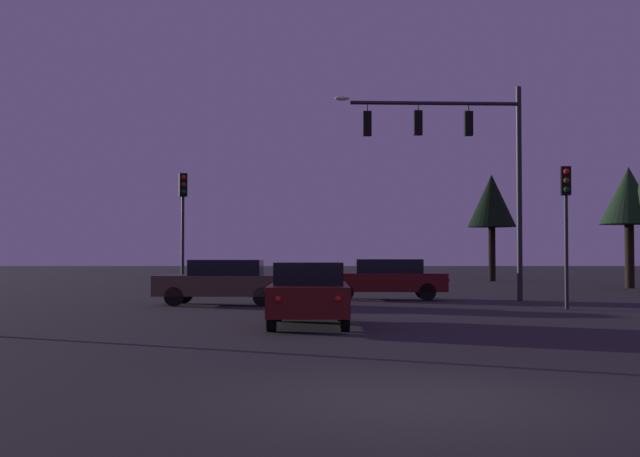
{
  "coord_description": "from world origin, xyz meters",
  "views": [
    {
      "loc": [
        -1.12,
        -9.71,
        1.71
      ],
      "look_at": [
        -1.28,
        23.25,
        2.73
      ],
      "focal_mm": 46.45,
      "sensor_mm": 36.0,
      "label": 1
    }
  ],
  "objects_px": {
    "traffic_signal_mast_arm": "(467,150)",
    "traffic_light_corner_right": "(570,208)",
    "tree_behind_sign": "(496,202)",
    "car_nearside_lane": "(313,293)",
    "tree_center_horizon": "(633,197)",
    "car_crossing_right": "(390,278)",
    "traffic_light_corner_left": "(187,210)",
    "car_crossing_left": "(227,281)"
  },
  "relations": [
    {
      "from": "car_crossing_left",
      "to": "car_crossing_right",
      "type": "relative_size",
      "value": 0.97
    },
    {
      "from": "car_crossing_left",
      "to": "tree_center_horizon",
      "type": "height_order",
      "value": "tree_center_horizon"
    },
    {
      "from": "traffic_light_corner_left",
      "to": "car_crossing_left",
      "type": "relative_size",
      "value": 1.07
    },
    {
      "from": "tree_center_horizon",
      "to": "car_crossing_left",
      "type": "bearing_deg",
      "value": -143.91
    },
    {
      "from": "traffic_signal_mast_arm",
      "to": "tree_behind_sign",
      "type": "relative_size",
      "value": 1.16
    },
    {
      "from": "car_nearside_lane",
      "to": "traffic_light_corner_right",
      "type": "bearing_deg",
      "value": 37.44
    },
    {
      "from": "traffic_light_corner_right",
      "to": "tree_center_horizon",
      "type": "bearing_deg",
      "value": 63.5
    },
    {
      "from": "tree_behind_sign",
      "to": "tree_center_horizon",
      "type": "relative_size",
      "value": 1.1
    },
    {
      "from": "tree_behind_sign",
      "to": "traffic_light_corner_right",
      "type": "bearing_deg",
      "value": -96.87
    },
    {
      "from": "car_crossing_left",
      "to": "tree_center_horizon",
      "type": "distance_m",
      "value": 23.62
    },
    {
      "from": "car_crossing_left",
      "to": "tree_behind_sign",
      "type": "relative_size",
      "value": 0.67
    },
    {
      "from": "tree_center_horizon",
      "to": "traffic_light_corner_left",
      "type": "bearing_deg",
      "value": -154.54
    },
    {
      "from": "traffic_signal_mast_arm",
      "to": "car_crossing_left",
      "type": "relative_size",
      "value": 1.74
    },
    {
      "from": "traffic_light_corner_left",
      "to": "car_nearside_lane",
      "type": "xyz_separation_m",
      "value": [
        5.0,
        -12.0,
        -2.59
      ]
    },
    {
      "from": "traffic_signal_mast_arm",
      "to": "traffic_light_corner_right",
      "type": "bearing_deg",
      "value": -60.44
    },
    {
      "from": "car_nearside_lane",
      "to": "tree_center_horizon",
      "type": "distance_m",
      "value": 27.3
    },
    {
      "from": "car_crossing_left",
      "to": "tree_center_horizon",
      "type": "xyz_separation_m",
      "value": [
        18.84,
        13.73,
        3.79
      ]
    },
    {
      "from": "traffic_signal_mast_arm",
      "to": "car_nearside_lane",
      "type": "height_order",
      "value": "traffic_signal_mast_arm"
    },
    {
      "from": "traffic_light_corner_right",
      "to": "car_crossing_left",
      "type": "bearing_deg",
      "value": 169.11
    },
    {
      "from": "traffic_signal_mast_arm",
      "to": "traffic_light_corner_right",
      "type": "distance_m",
      "value": 5.51
    },
    {
      "from": "car_nearside_lane",
      "to": "tree_behind_sign",
      "type": "distance_m",
      "value": 34.65
    },
    {
      "from": "traffic_light_corner_left",
      "to": "car_crossing_left",
      "type": "distance_m",
      "value": 5.02
    },
    {
      "from": "traffic_signal_mast_arm",
      "to": "car_nearside_lane",
      "type": "xyz_separation_m",
      "value": [
        -5.49,
        -10.41,
        -4.71
      ]
    },
    {
      "from": "traffic_light_corner_right",
      "to": "car_crossing_left",
      "type": "distance_m",
      "value": 11.39
    },
    {
      "from": "traffic_light_corner_left",
      "to": "car_crossing_right",
      "type": "relative_size",
      "value": 1.03
    },
    {
      "from": "tree_behind_sign",
      "to": "car_nearside_lane",
      "type": "bearing_deg",
      "value": -108.88
    },
    {
      "from": "car_crossing_right",
      "to": "tree_behind_sign",
      "type": "bearing_deg",
      "value": 68.32
    },
    {
      "from": "car_nearside_lane",
      "to": "car_crossing_left",
      "type": "bearing_deg",
      "value": 110.13
    },
    {
      "from": "traffic_light_corner_right",
      "to": "car_crossing_left",
      "type": "height_order",
      "value": "traffic_light_corner_right"
    },
    {
      "from": "traffic_signal_mast_arm",
      "to": "traffic_light_corner_right",
      "type": "height_order",
      "value": "traffic_signal_mast_arm"
    },
    {
      "from": "traffic_signal_mast_arm",
      "to": "traffic_light_corner_right",
      "type": "xyz_separation_m",
      "value": [
        2.45,
        -4.33,
        -2.36
      ]
    },
    {
      "from": "traffic_light_corner_left",
      "to": "traffic_light_corner_right",
      "type": "distance_m",
      "value": 14.23
    },
    {
      "from": "traffic_signal_mast_arm",
      "to": "tree_behind_sign",
      "type": "height_order",
      "value": "traffic_signal_mast_arm"
    },
    {
      "from": "traffic_light_corner_left",
      "to": "car_crossing_left",
      "type": "xyz_separation_m",
      "value": [
        2.0,
        -3.81,
        -2.59
      ]
    },
    {
      "from": "car_nearside_lane",
      "to": "car_crossing_right",
      "type": "distance_m",
      "value": 11.77
    },
    {
      "from": "car_nearside_lane",
      "to": "tree_behind_sign",
      "type": "bearing_deg",
      "value": 71.12
    },
    {
      "from": "car_crossing_left",
      "to": "traffic_light_corner_right",
      "type": "bearing_deg",
      "value": -10.89
    },
    {
      "from": "traffic_signal_mast_arm",
      "to": "car_crossing_right",
      "type": "relative_size",
      "value": 1.69
    },
    {
      "from": "traffic_signal_mast_arm",
      "to": "traffic_light_corner_left",
      "type": "bearing_deg",
      "value": 171.36
    },
    {
      "from": "car_crossing_right",
      "to": "car_nearside_lane",
      "type": "bearing_deg",
      "value": -103.49
    },
    {
      "from": "car_crossing_right",
      "to": "tree_behind_sign",
      "type": "height_order",
      "value": "tree_behind_sign"
    },
    {
      "from": "traffic_light_corner_left",
      "to": "traffic_light_corner_right",
      "type": "xyz_separation_m",
      "value": [
        12.94,
        -5.92,
        -0.24
      ]
    }
  ]
}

